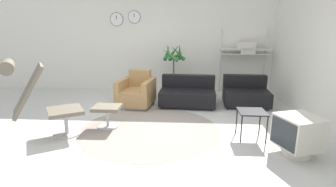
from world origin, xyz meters
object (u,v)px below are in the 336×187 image
(lounge_chair, at_px, (37,93))
(couch_low, at_px, (188,95))
(side_table, at_px, (252,114))
(crt_television, at_px, (298,134))
(shelf_unit, at_px, (246,50))
(armchair_red, at_px, (137,93))
(couch_second, at_px, (246,95))
(potted_plant, at_px, (174,71))
(ottoman, at_px, (107,112))

(lounge_chair, xyz_separation_m, couch_low, (2.34, 2.04, -0.51))
(couch_low, distance_m, side_table, 2.07)
(crt_television, distance_m, shelf_unit, 3.63)
(armchair_red, bearing_deg, crt_television, 147.58)
(lounge_chair, bearing_deg, armchair_red, 117.00)
(armchair_red, relative_size, shelf_unit, 0.55)
(armchair_red, bearing_deg, side_table, 149.48)
(couch_second, relative_size, side_table, 2.27)
(couch_low, xyz_separation_m, couch_second, (1.32, 0.08, 0.00))
(armchair_red, height_order, side_table, armchair_red)
(couch_low, relative_size, crt_television, 1.92)
(lounge_chair, distance_m, couch_low, 3.15)
(shelf_unit, bearing_deg, potted_plant, -169.41)
(lounge_chair, distance_m, armchair_red, 2.31)
(couch_low, height_order, side_table, couch_low)
(ottoman, relative_size, couch_low, 0.37)
(ottoman, bearing_deg, potted_plant, 65.28)
(armchair_red, xyz_separation_m, couch_low, (1.15, 0.11, -0.05))
(couch_second, bearing_deg, potted_plant, -20.88)
(couch_second, bearing_deg, ottoman, 32.99)
(armchair_red, distance_m, potted_plant, 1.29)
(couch_low, relative_size, shelf_unit, 0.76)
(armchair_red, xyz_separation_m, couch_second, (2.47, 0.19, -0.05))
(ottoman, bearing_deg, armchair_red, 78.67)
(shelf_unit, bearing_deg, couch_second, -99.02)
(lounge_chair, height_order, ottoman, lounge_chair)
(shelf_unit, bearing_deg, lounge_chair, -139.95)
(crt_television, height_order, potted_plant, potted_plant)
(potted_plant, bearing_deg, couch_second, -24.22)
(side_table, relative_size, potted_plant, 0.34)
(side_table, relative_size, shelf_unit, 0.27)
(ottoman, relative_size, armchair_red, 0.51)
(lounge_chair, height_order, shelf_unit, shelf_unit)
(armchair_red, distance_m, shelf_unit, 3.07)
(crt_television, distance_m, potted_plant, 3.69)
(lounge_chair, bearing_deg, crt_television, 54.04)
(armchair_red, distance_m, couch_second, 2.48)
(potted_plant, relative_size, shelf_unit, 0.80)
(couch_low, bearing_deg, armchair_red, 9.00)
(couch_second, height_order, potted_plant, potted_plant)
(potted_plant, bearing_deg, couch_low, -66.58)
(couch_low, relative_size, side_table, 2.81)
(side_table, relative_size, crt_television, 0.68)
(lounge_chair, distance_m, side_table, 3.35)
(crt_television, xyz_separation_m, potted_plant, (-1.85, 3.18, 0.34))
(lounge_chair, relative_size, side_table, 2.82)
(crt_television, xyz_separation_m, shelf_unit, (0.00, 3.53, 0.86))
(ottoman, distance_m, couch_second, 3.16)
(side_table, xyz_separation_m, shelf_unit, (0.50, 2.98, 0.76))
(couch_low, height_order, shelf_unit, shelf_unit)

